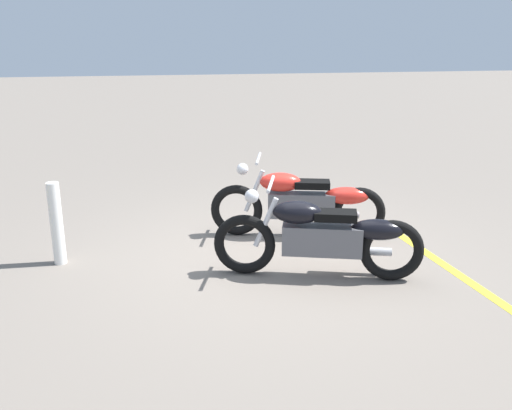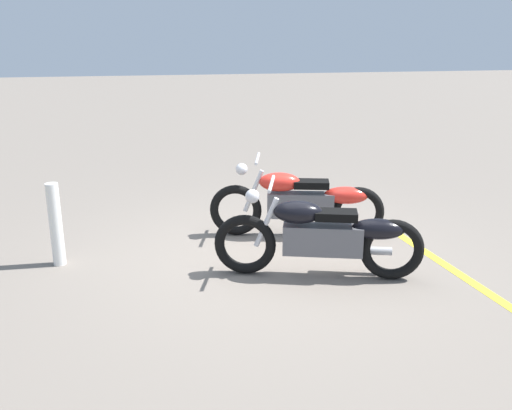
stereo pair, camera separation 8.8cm
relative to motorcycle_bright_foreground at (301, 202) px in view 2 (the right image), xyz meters
The scene contains 5 objects.
ground_plane 0.90m from the motorcycle_bright_foreground, 52.90° to the left, with size 60.00×60.00×0.00m, color slate.
motorcycle_bright_foreground is the anchor object (origin of this frame).
motorcycle_dark_foreground 1.25m from the motorcycle_bright_foreground, 84.73° to the left, with size 2.16×0.84×1.04m.
bollard_post 2.96m from the motorcycle_bright_foreground, ahead, with size 0.14×0.14×0.95m, color white.
parking_stripe_near 2.16m from the motorcycle_bright_foreground, 130.58° to the left, with size 3.20×0.12×0.01m, color yellow.
Camera 2 is at (1.48, 5.92, 2.52)m, focal length 39.16 mm.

